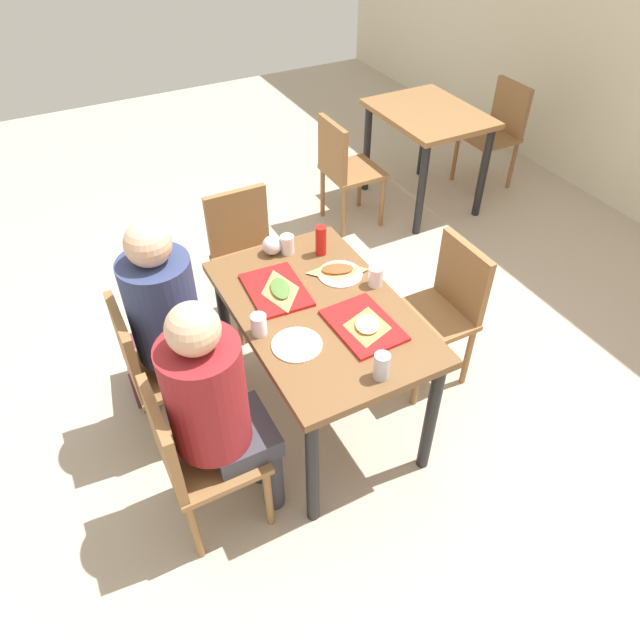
{
  "coord_description": "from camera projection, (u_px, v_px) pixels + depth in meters",
  "views": [
    {
      "loc": [
        1.81,
        -0.95,
        2.53
      ],
      "look_at": [
        0.0,
        0.0,
        0.69
      ],
      "focal_mm": 32.77,
      "sensor_mm": 36.0,
      "label": 1
    }
  ],
  "objects": [
    {
      "name": "ground_plane",
      "position": [
        320.0,
        415.0,
        3.22
      ],
      "size": [
        10.0,
        10.0,
        0.02
      ],
      "primitive_type": "cube",
      "color": "#B7A893"
    },
    {
      "name": "main_table",
      "position": [
        320.0,
        325.0,
        2.77
      ],
      "size": [
        1.17,
        0.74,
        0.77
      ],
      "color": "brown",
      "rests_on": "ground_plane"
    },
    {
      "name": "chair_near_left",
      "position": [
        153.0,
        364.0,
        2.81
      ],
      "size": [
        0.4,
        0.4,
        0.84
      ],
      "color": "olive",
      "rests_on": "ground_plane"
    },
    {
      "name": "chair_near_right",
      "position": [
        192.0,
        453.0,
        2.43
      ],
      "size": [
        0.4,
        0.4,
        0.84
      ],
      "color": "olive",
      "rests_on": "ground_plane"
    },
    {
      "name": "chair_far_side",
      "position": [
        444.0,
        304.0,
        3.14
      ],
      "size": [
        0.4,
        0.4,
        0.84
      ],
      "color": "olive",
      "rests_on": "ground_plane"
    },
    {
      "name": "chair_left_end",
      "position": [
        246.0,
        250.0,
        3.52
      ],
      "size": [
        0.4,
        0.4,
        0.84
      ],
      "color": "olive",
      "rests_on": "ground_plane"
    },
    {
      "name": "person_in_red",
      "position": [
        173.0,
        317.0,
        2.7
      ],
      "size": [
        0.32,
        0.42,
        1.25
      ],
      "color": "#383842",
      "rests_on": "ground_plane"
    },
    {
      "name": "person_in_brown_jacket",
      "position": [
        217.0,
        403.0,
        2.31
      ],
      "size": [
        0.32,
        0.42,
        1.25
      ],
      "color": "#383842",
      "rests_on": "ground_plane"
    },
    {
      "name": "tray_red_near",
      "position": [
        276.0,
        290.0,
        2.78
      ],
      "size": [
        0.38,
        0.28,
        0.02
      ],
      "primitive_type": "cube",
      "rotation": [
        0.0,
        0.0,
        -0.06
      ],
      "color": "red",
      "rests_on": "main_table"
    },
    {
      "name": "tray_red_far",
      "position": [
        363.0,
        325.0,
        2.6
      ],
      "size": [
        0.37,
        0.27,
        0.02
      ],
      "primitive_type": "cube",
      "rotation": [
        0.0,
        0.0,
        0.04
      ],
      "color": "red",
      "rests_on": "main_table"
    },
    {
      "name": "paper_plate_center",
      "position": [
        340.0,
        274.0,
        2.88
      ],
      "size": [
        0.22,
        0.22,
        0.01
      ],
      "primitive_type": "cylinder",
      "color": "white",
      "rests_on": "main_table"
    },
    {
      "name": "paper_plate_near_edge",
      "position": [
        297.0,
        345.0,
        2.51
      ],
      "size": [
        0.22,
        0.22,
        0.01
      ],
      "primitive_type": "cylinder",
      "color": "white",
      "rests_on": "main_table"
    },
    {
      "name": "pizza_slice_a",
      "position": [
        280.0,
        289.0,
        2.76
      ],
      "size": [
        0.26,
        0.18,
        0.02
      ],
      "color": "tan",
      "rests_on": "tray_red_near"
    },
    {
      "name": "pizza_slice_b",
      "position": [
        367.0,
        325.0,
        2.57
      ],
      "size": [
        0.24,
        0.23,
        0.02
      ],
      "color": "#C68C47",
      "rests_on": "tray_red_far"
    },
    {
      "name": "pizza_slice_c",
      "position": [
        338.0,
        270.0,
        2.89
      ],
      "size": [
        0.2,
        0.25,
        0.02
      ],
      "color": "#DBAD60",
      "rests_on": "paper_plate_center"
    },
    {
      "name": "plastic_cup_a",
      "position": [
        375.0,
        276.0,
        2.79
      ],
      "size": [
        0.07,
        0.07,
        0.1
      ],
      "primitive_type": "cylinder",
      "color": "white",
      "rests_on": "main_table"
    },
    {
      "name": "plastic_cup_b",
      "position": [
        259.0,
        325.0,
        2.54
      ],
      "size": [
        0.07,
        0.07,
        0.1
      ],
      "primitive_type": "cylinder",
      "color": "white",
      "rests_on": "main_table"
    },
    {
      "name": "plastic_cup_c",
      "position": [
        287.0,
        244.0,
        2.99
      ],
      "size": [
        0.07,
        0.07,
        0.1
      ],
      "primitive_type": "cylinder",
      "color": "white",
      "rests_on": "main_table"
    },
    {
      "name": "soda_can",
      "position": [
        382.0,
        366.0,
        2.34
      ],
      "size": [
        0.07,
        0.07,
        0.12
      ],
      "primitive_type": "cylinder",
      "color": "#B7BCC6",
      "rests_on": "main_table"
    },
    {
      "name": "condiment_bottle",
      "position": [
        321.0,
        240.0,
        2.97
      ],
      "size": [
        0.06,
        0.06,
        0.16
      ],
      "primitive_type": "cylinder",
      "color": "red",
      "rests_on": "main_table"
    },
    {
      "name": "foil_bundle",
      "position": [
        272.0,
        245.0,
        2.99
      ],
      "size": [
        0.1,
        0.1,
        0.1
      ],
      "primitive_type": "sphere",
      "color": "silver",
      "rests_on": "main_table"
    },
    {
      "name": "handbag",
      "position": [
        145.0,
        368.0,
        3.27
      ],
      "size": [
        0.34,
        0.21,
        0.28
      ],
      "primitive_type": "cube",
      "rotation": [
        0.0,
        0.0,
        -0.16
      ],
      "color": "#592D38",
      "rests_on": "ground_plane"
    },
    {
      "name": "background_table",
      "position": [
        427.0,
        128.0,
        4.49
      ],
      "size": [
        0.9,
        0.7,
        0.77
      ],
      "color": "olive",
      "rests_on": "ground_plane"
    },
    {
      "name": "background_chair_near",
      "position": [
        344.0,
        166.0,
        4.33
      ],
      "size": [
        0.4,
        0.4,
        0.84
      ],
      "color": "olive",
      "rests_on": "ground_plane"
    },
    {
      "name": "background_chair_far",
      "position": [
        498.0,
        127.0,
        4.84
      ],
      "size": [
        0.4,
        0.4,
        0.84
      ],
      "color": "olive",
      "rests_on": "ground_plane"
    }
  ]
}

